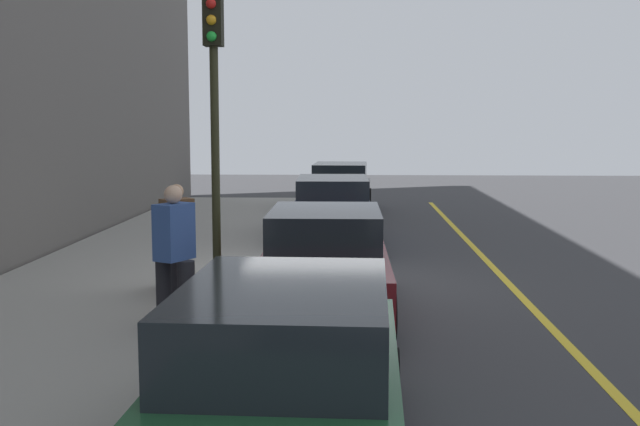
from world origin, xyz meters
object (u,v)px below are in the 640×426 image
object	(u,v)px
parked_car_charcoal	(340,188)
traffic_light_pole	(214,99)
parked_car_navy	(332,211)
pedestrian_blue_coat	(174,251)
rolling_suitcase	(175,272)
parked_car_green	(283,384)
pedestrian_brown_coat	(177,236)
parked_car_maroon	(325,262)

from	to	relation	value
parked_car_charcoal	traffic_light_pole	distance (m)	13.22
parked_car_charcoal	parked_car_navy	bearing A→B (deg)	-0.67
traffic_light_pole	parked_car_charcoal	bearing A→B (deg)	173.15
parked_car_charcoal	pedestrian_blue_coat	distance (m)	14.11
rolling_suitcase	parked_car_green	bearing A→B (deg)	20.50
parked_car_green	traffic_light_pole	xyz separation A→B (m)	(-5.02, -1.41, 2.35)
parked_car_charcoal	rolling_suitcase	world-z (taller)	parked_car_charcoal
parked_car_green	rolling_suitcase	xyz separation A→B (m)	(-6.13, -2.29, -0.36)
pedestrian_brown_coat	rolling_suitcase	size ratio (longest dim) A/B	1.98
parked_car_navy	rolling_suitcase	world-z (taller)	parked_car_navy
parked_car_charcoal	parked_car_green	size ratio (longest dim) A/B	0.97
parked_car_maroon	pedestrian_blue_coat	size ratio (longest dim) A/B	2.34
pedestrian_brown_coat	traffic_light_pole	bearing A→B (deg)	48.58
parked_car_maroon	pedestrian_brown_coat	distance (m)	2.32
parked_car_navy	parked_car_maroon	size ratio (longest dim) A/B	1.11
parked_car_charcoal	pedestrian_brown_coat	xyz separation A→B (m)	(12.29, -2.27, 0.30)
parked_car_green	traffic_light_pole	distance (m)	5.72
pedestrian_brown_coat	pedestrian_blue_coat	bearing A→B (deg)	11.82
parked_car_charcoal	traffic_light_pole	world-z (taller)	traffic_light_pole
parked_car_green	rolling_suitcase	bearing A→B (deg)	-159.50
parked_car_charcoal	traffic_light_pole	size ratio (longest dim) A/B	1.05
parked_car_charcoal	pedestrian_blue_coat	world-z (taller)	pedestrian_blue_coat
parked_car_maroon	pedestrian_blue_coat	distance (m)	2.33
parked_car_green	rolling_suitcase	distance (m)	6.56
pedestrian_blue_coat	rolling_suitcase	xyz separation A→B (m)	(-2.17, -0.52, -0.72)
parked_car_charcoal	rolling_suitcase	size ratio (longest dim) A/B	5.34
parked_car_charcoal	traffic_light_pole	bearing A→B (deg)	-6.85
parked_car_maroon	parked_car_green	size ratio (longest dim) A/B	0.90
parked_car_maroon	rolling_suitcase	bearing A→B (deg)	-110.10
pedestrian_blue_coat	pedestrian_brown_coat	xyz separation A→B (m)	(-1.69, -0.35, -0.07)
parked_car_navy	rolling_suitcase	distance (m)	6.13
pedestrian_blue_coat	traffic_light_pole	bearing A→B (deg)	161.28
traffic_light_pole	rolling_suitcase	world-z (taller)	traffic_light_pole
pedestrian_brown_coat	parked_car_charcoal	bearing A→B (deg)	169.55
parked_car_navy	rolling_suitcase	xyz separation A→B (m)	(5.64, -2.36, -0.36)
parked_car_green	rolling_suitcase	world-z (taller)	parked_car_green
pedestrian_blue_coat	pedestrian_brown_coat	world-z (taller)	pedestrian_blue_coat
rolling_suitcase	traffic_light_pole	bearing A→B (deg)	38.42
parked_car_navy	pedestrian_blue_coat	xyz separation A→B (m)	(7.82, -1.84, 0.37)
pedestrian_blue_coat	pedestrian_brown_coat	size ratio (longest dim) A/B	1.07
parked_car_maroon	rolling_suitcase	distance (m)	2.61
pedestrian_blue_coat	rolling_suitcase	world-z (taller)	pedestrian_blue_coat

